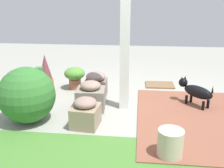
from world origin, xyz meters
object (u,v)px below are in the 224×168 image
object	(u,v)px
terracotta_pot_broad	(75,76)
ceramic_urn	(170,144)
dog	(196,91)
round_shrub	(27,95)
doormat	(160,85)
stone_planter_mid	(86,113)
terracotta_pot_spiky	(46,73)
stone_planter_nearest	(96,85)
porch_pillar	(125,35)
stone_planter_near	(91,96)
terracotta_pot_tall	(41,88)

from	to	relation	value
terracotta_pot_broad	ceramic_urn	bearing A→B (deg)	126.80
dog	round_shrub	bearing A→B (deg)	18.32
round_shrub	doormat	distance (m)	2.81
stone_planter_mid	terracotta_pot_spiky	xyz separation A→B (m)	(1.09, -1.43, 0.14)
stone_planter_nearest	dog	world-z (taller)	dog
stone_planter_nearest	terracotta_pot_spiky	xyz separation A→B (m)	(1.03, -0.22, 0.12)
porch_pillar	terracotta_pot_spiky	bearing A→B (deg)	-23.89
doormat	porch_pillar	bearing A→B (deg)	61.13
stone_planter_near	stone_planter_mid	size ratio (longest dim) A/B	1.09
doormat	terracotta_pot_tall	bearing A→B (deg)	25.41
porch_pillar	stone_planter_mid	bearing A→B (deg)	55.18
ceramic_urn	stone_planter_mid	bearing A→B (deg)	-30.20
dog	ceramic_urn	distance (m)	1.67
porch_pillar	terracotta_pot_spiky	size ratio (longest dim) A/B	3.35
round_shrub	stone_planter_near	bearing A→B (deg)	-146.90
stone_planter_mid	terracotta_pot_broad	size ratio (longest dim) A/B	1.00
round_shrub	stone_planter_nearest	bearing A→B (deg)	-125.79
stone_planter_mid	terracotta_pot_tall	size ratio (longest dim) A/B	0.73
stone_planter_near	round_shrub	distance (m)	1.02
round_shrub	dog	size ratio (longest dim) A/B	1.41
terracotta_pot_spiky	ceramic_urn	size ratio (longest dim) A/B	2.13
stone_planter_near	ceramic_urn	bearing A→B (deg)	132.53
porch_pillar	doormat	bearing A→B (deg)	-118.87
terracotta_pot_broad	ceramic_urn	distance (m)	2.78
stone_planter_nearest	stone_planter_mid	world-z (taller)	stone_planter_nearest
porch_pillar	doormat	xyz separation A→B (m)	(-0.68, -1.23, -1.20)
stone_planter_nearest	ceramic_urn	distance (m)	2.19
stone_planter_mid	doormat	world-z (taller)	stone_planter_mid
terracotta_pot_spiky	ceramic_urn	bearing A→B (deg)	136.73
stone_planter_nearest	terracotta_pot_broad	world-z (taller)	stone_planter_nearest
stone_planter_nearest	doormat	xyz separation A→B (m)	(-1.23, -0.75, -0.21)
stone_planter_nearest	stone_planter_mid	size ratio (longest dim) A/B	1.05
terracotta_pot_tall	ceramic_urn	distance (m)	2.64
round_shrub	dog	world-z (taller)	round_shrub
stone_planter_nearest	porch_pillar	bearing A→B (deg)	139.19
stone_planter_mid	doormat	bearing A→B (deg)	-121.16
stone_planter_nearest	round_shrub	distance (m)	1.42
porch_pillar	stone_planter_near	world-z (taller)	porch_pillar
stone_planter_near	doormat	xyz separation A→B (m)	(-1.22, -1.34, -0.21)
stone_planter_near	dog	xyz separation A→B (m)	(-1.73, -0.30, 0.05)
porch_pillar	stone_planter_nearest	world-z (taller)	porch_pillar
terracotta_pot_spiky	terracotta_pot_tall	bearing A→B (deg)	99.19
stone_planter_near	doormat	distance (m)	1.82
terracotta_pot_broad	terracotta_pot_tall	bearing A→B (deg)	55.41
stone_planter_mid	terracotta_pot_spiky	bearing A→B (deg)	-52.66
stone_planter_near	doormat	world-z (taller)	stone_planter_near
stone_planter_near	terracotta_pot_tall	distance (m)	1.01
porch_pillar	ceramic_urn	bearing A→B (deg)	114.18
terracotta_pot_tall	terracotta_pot_spiky	bearing A→B (deg)	-80.81
stone_planter_mid	round_shrub	world-z (taller)	round_shrub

